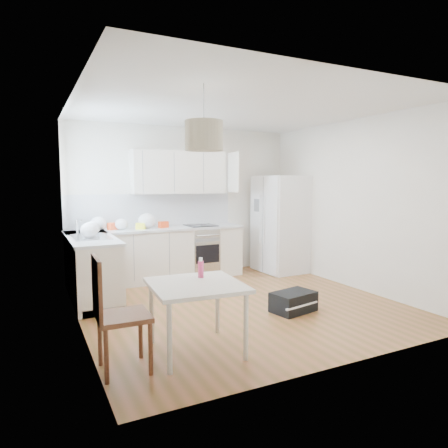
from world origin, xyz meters
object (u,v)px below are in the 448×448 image
dining_table (196,291)px  dining_chair (124,314)px  gym_bag (293,302)px  refrigerator (281,224)px

dining_table → dining_chair: (-0.74, -0.09, -0.10)m
gym_bag → dining_table: bearing=-171.6°
refrigerator → gym_bag: size_ratio=3.21×
refrigerator → dining_table: size_ratio=1.91×
dining_chair → refrigerator: bearing=39.0°
dining_table → refrigerator: bearing=47.2°
dining_chair → gym_bag: dining_chair is taller
refrigerator → gym_bag: (-1.23, -2.10, -0.78)m
gym_bag → refrigerator: bearing=48.4°
dining_table → gym_bag: bearing=23.7°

